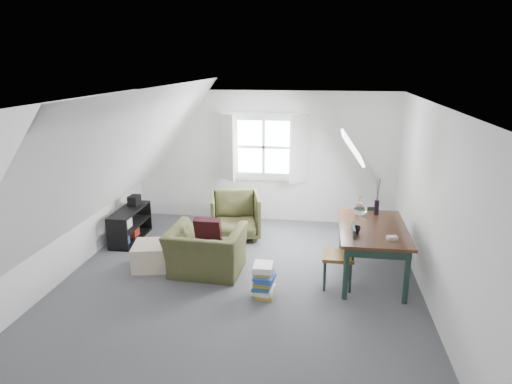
% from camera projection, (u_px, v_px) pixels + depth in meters
% --- Properties ---
extents(floor, '(5.50, 5.50, 0.00)m').
position_uv_depth(floor, '(239.00, 283.00, 6.44)').
color(floor, '#4D4E52').
rests_on(floor, ground).
extents(ceiling, '(5.50, 5.50, 0.00)m').
position_uv_depth(ceiling, '(237.00, 104.00, 5.75)').
color(ceiling, white).
rests_on(ceiling, wall_back).
extents(wall_back, '(5.00, 0.00, 5.00)m').
position_uv_depth(wall_back, '(264.00, 157.00, 8.71)').
color(wall_back, white).
rests_on(wall_back, ground).
extents(wall_front, '(5.00, 0.00, 5.00)m').
position_uv_depth(wall_front, '(172.00, 301.00, 3.48)').
color(wall_front, white).
rests_on(wall_front, ground).
extents(wall_left, '(0.00, 5.50, 5.50)m').
position_uv_depth(wall_left, '(64.00, 191.00, 6.44)').
color(wall_left, white).
rests_on(wall_left, ground).
extents(wall_right, '(0.00, 5.50, 5.50)m').
position_uv_depth(wall_right, '(433.00, 207.00, 5.75)').
color(wall_right, white).
rests_on(wall_right, ground).
extents(slope_left, '(3.19, 5.50, 4.48)m').
position_uv_depth(slope_left, '(125.00, 156.00, 6.16)').
color(slope_left, white).
rests_on(slope_left, wall_left).
extents(slope_right, '(3.19, 5.50, 4.48)m').
position_uv_depth(slope_right, '(358.00, 164.00, 5.73)').
color(slope_right, white).
rests_on(slope_right, wall_right).
extents(dormer_window, '(1.71, 0.35, 1.30)m').
position_uv_depth(dormer_window, '(263.00, 147.00, 8.58)').
color(dormer_window, white).
rests_on(dormer_window, wall_back).
extents(skylight, '(0.35, 0.75, 0.47)m').
position_uv_depth(skylight, '(352.00, 147.00, 6.98)').
color(skylight, white).
rests_on(skylight, slope_right).
extents(armchair_near, '(1.11, 0.98, 0.69)m').
position_uv_depth(armchair_near, '(207.00, 272.00, 6.76)').
color(armchair_near, '#404221').
rests_on(armchair_near, floor).
extents(armchair_far, '(1.02, 1.04, 0.79)m').
position_uv_depth(armchair_far, '(235.00, 236.00, 8.15)').
color(armchair_far, '#404221').
rests_on(armchair_far, floor).
extents(throw_pillow, '(0.39, 0.23, 0.41)m').
position_uv_depth(throw_pillow, '(208.00, 230.00, 6.73)').
color(throw_pillow, '#350E16').
rests_on(throw_pillow, armchair_near).
extents(ottoman, '(0.67, 0.67, 0.38)m').
position_uv_depth(ottoman, '(153.00, 255.00, 6.89)').
color(ottoman, beige).
rests_on(ottoman, floor).
extents(dining_table, '(0.93, 1.55, 0.78)m').
position_uv_depth(dining_table, '(372.00, 234.00, 6.43)').
color(dining_table, '#371E13').
rests_on(dining_table, floor).
extents(demijohn, '(0.21, 0.21, 0.30)m').
position_uv_depth(demijohn, '(360.00, 208.00, 6.82)').
color(demijohn, silver).
rests_on(demijohn, dining_table).
extents(vase_twigs, '(0.07, 0.08, 0.56)m').
position_uv_depth(vase_twigs, '(377.00, 207.00, 6.88)').
color(vase_twigs, black).
rests_on(vase_twigs, dining_table).
extents(cup, '(0.13, 0.13, 0.10)m').
position_uv_depth(cup, '(356.00, 233.00, 6.15)').
color(cup, black).
rests_on(cup, dining_table).
extents(paper_box, '(0.15, 0.12, 0.04)m').
position_uv_depth(paper_box, '(392.00, 238.00, 5.94)').
color(paper_box, white).
rests_on(paper_box, dining_table).
extents(dining_chair_far, '(0.39, 0.39, 0.83)m').
position_uv_depth(dining_chair_far, '(363.00, 227.00, 7.36)').
color(dining_chair_far, brown).
rests_on(dining_chair_far, floor).
extents(dining_chair_near, '(0.42, 0.42, 0.89)m').
position_uv_depth(dining_chair_near, '(341.00, 255.00, 6.23)').
color(dining_chair_near, brown).
rests_on(dining_chair_near, floor).
extents(media_shelf, '(0.36, 1.08, 0.55)m').
position_uv_depth(media_shelf, '(129.00, 227.00, 7.92)').
color(media_shelf, black).
rests_on(media_shelf, floor).
extents(electronics_box, '(0.18, 0.24, 0.18)m').
position_uv_depth(electronics_box, '(134.00, 201.00, 8.08)').
color(electronics_box, black).
rests_on(electronics_box, media_shelf).
extents(magazine_stack, '(0.33, 0.39, 0.44)m').
position_uv_depth(magazine_stack, '(264.00, 280.00, 6.04)').
color(magazine_stack, '#B29933').
rests_on(magazine_stack, floor).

